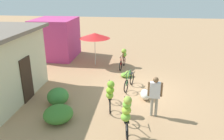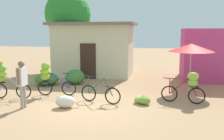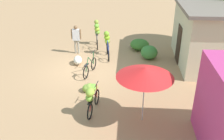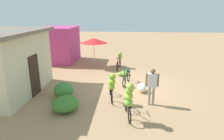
{
  "view_description": "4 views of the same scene",
  "coord_description": "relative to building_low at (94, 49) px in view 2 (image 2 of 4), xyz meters",
  "views": [
    {
      "loc": [
        -10.32,
        0.01,
        4.88
      ],
      "look_at": [
        0.48,
        1.37,
        0.89
      ],
      "focal_mm": 36.06,
      "sensor_mm": 36.0,
      "label": 1
    },
    {
      "loc": [
        2.44,
        -8.46,
        2.74
      ],
      "look_at": [
        0.67,
        0.84,
        1.22
      ],
      "focal_mm": 39.98,
      "sensor_mm": 36.0,
      "label": 2
    },
    {
      "loc": [
        11.51,
        2.31,
        5.95
      ],
      "look_at": [
        1.24,
        1.62,
        0.73
      ],
      "focal_mm": 41.12,
      "sensor_mm": 36.0,
      "label": 3
    },
    {
      "loc": [
        -10.4,
        0.45,
        4.04
      ],
      "look_at": [
        -0.05,
        1.27,
        0.93
      ],
      "focal_mm": 31.54,
      "sensor_mm": 36.0,
      "label": 4
    }
  ],
  "objects": [
    {
      "name": "hedge_bush_front_right",
      "position": [
        -0.27,
        -2.89,
        -1.24
      ],
      "size": [
        1.0,
        0.93,
        0.74
      ],
      "primitive_type": "ellipsoid",
      "color": "#3C7E36",
      "rests_on": "ground"
    },
    {
      "name": "market_umbrella",
      "position": [
        5.31,
        -3.47,
        0.37
      ],
      "size": [
        1.98,
        1.98,
        2.15
      ],
      "color": "beige",
      "rests_on": "ground"
    },
    {
      "name": "person_vendor",
      "position": [
        -0.74,
        -7.05,
        -0.58
      ],
      "size": [
        0.22,
        0.58,
        1.69
      ],
      "color": "gray",
      "rests_on": "ground"
    },
    {
      "name": "shop_pink",
      "position": [
        6.8,
        -0.28,
        -0.2
      ],
      "size": [
        3.2,
        2.8,
        2.82
      ],
      "primitive_type": "cube",
      "color": "#C23B7F",
      "rests_on": "ground"
    },
    {
      "name": "bicycle_near_pile",
      "position": [
        -0.58,
        -5.26,
        -0.79
      ],
      "size": [
        1.62,
        0.47,
        1.41
      ],
      "color": "black",
      "rests_on": "ground"
    },
    {
      "name": "bicycle_by_shop",
      "position": [
        5.06,
        -5.38,
        -0.89
      ],
      "size": [
        1.62,
        0.39,
        1.2
      ],
      "color": "black",
      "rests_on": "ground"
    },
    {
      "name": "hedge_bush_front_left",
      "position": [
        -1.6,
        -3.38,
        -1.3
      ],
      "size": [
        1.19,
        1.14,
        0.62
      ],
      "primitive_type": "ellipsoid",
      "color": "#3C752B",
      "rests_on": "ground"
    },
    {
      "name": "produce_sack",
      "position": [
        0.71,
        -6.74,
        -1.39
      ],
      "size": [
        0.76,
        0.54,
        0.44
      ],
      "primitive_type": "ellipsoid",
      "rotation": [
        0.0,
        0.0,
        0.15
      ],
      "color": "silver",
      "rests_on": "ground"
    },
    {
      "name": "tree_behind_building",
      "position": [
        -2.12,
        1.27,
        2.14
      ],
      "size": [
        3.03,
        3.03,
        5.3
      ],
      "color": "brown",
      "rests_on": "ground"
    },
    {
      "name": "ground_plane",
      "position": [
        1.5,
        -6.38,
        -1.61
      ],
      "size": [
        60.0,
        60.0,
        0.0
      ],
      "primitive_type": "plane",
      "color": "tan"
    },
    {
      "name": "bicycle_center_loaded",
      "position": [
        1.79,
        -5.92,
        -1.25
      ],
      "size": [
        1.63,
        0.45,
        1.01
      ],
      "color": "black",
      "rests_on": "ground"
    },
    {
      "name": "banana_pile_on_ground",
      "position": [
        3.37,
        -5.72,
        -1.46
      ],
      "size": [
        0.71,
        0.77,
        0.35
      ],
      "color": "olive",
      "rests_on": "ground"
    },
    {
      "name": "bicycle_leftmost",
      "position": [
        -2.15,
        -6.03,
        -0.71
      ],
      "size": [
        1.59,
        0.38,
        1.58
      ],
      "color": "black",
      "rests_on": "ground"
    },
    {
      "name": "building_low",
      "position": [
        0.0,
        0.0,
        0.0
      ],
      "size": [
        5.05,
        3.25,
        3.18
      ],
      "color": "beige",
      "rests_on": "ground"
    }
  ]
}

